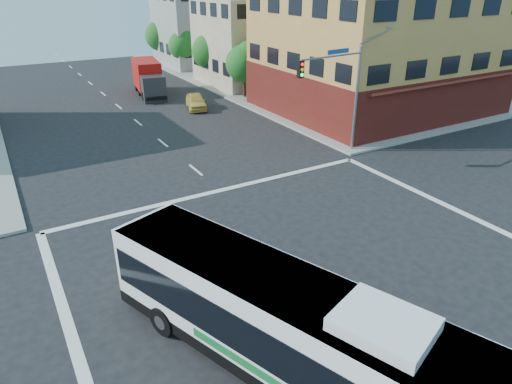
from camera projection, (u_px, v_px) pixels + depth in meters
ground at (325, 276)px, 18.43m from camera, size 120.00×120.00×0.00m
sidewalk_ne at (369, 66)px, 61.71m from camera, size 50.00×50.00×0.15m
corner_building_ne at (379, 42)px, 39.47m from camera, size 18.10×15.44×14.00m
building_east_near at (259, 41)px, 50.79m from camera, size 12.06×10.06×9.00m
building_east_far at (206, 26)px, 61.50m from camera, size 12.06×10.06×10.00m
signal_mast_ne at (339, 82)px, 28.74m from camera, size 7.91×1.13×8.07m
street_tree_a at (245, 61)px, 44.13m from camera, size 3.60×3.60×5.53m
street_tree_b at (210, 49)px, 50.31m from camera, size 3.80×3.80×5.79m
street_tree_c at (183, 44)px, 56.67m from camera, size 3.40×3.40×5.29m
street_tree_d at (160, 34)px, 62.74m from camera, size 4.00×4.00×6.03m
transit_bus at (280, 323)px, 13.33m from camera, size 6.72×12.41×3.63m
box_truck at (149, 79)px, 46.06m from camera, size 3.30×7.71×3.36m
parked_car at (196, 101)px, 41.61m from camera, size 2.68×4.33×1.38m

